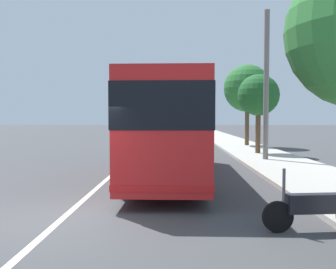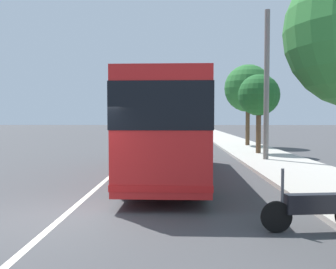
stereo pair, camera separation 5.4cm
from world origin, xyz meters
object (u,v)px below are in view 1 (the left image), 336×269
object	(u,v)px
car_far_distant	(177,132)
roadside_tree_mid_block	(258,96)
utility_pole	(266,86)
car_oncoming	(137,129)
roadside_tree_far_block	(247,89)
motorcycle_far_end	(315,208)
coach_bus	(170,124)

from	to	relation	value
car_far_distant	roadside_tree_mid_block	world-z (taller)	roadside_tree_mid_block
car_far_distant	roadside_tree_mid_block	xyz separation A→B (m)	(-18.31, -4.85, 2.86)
utility_pole	car_oncoming	bearing A→B (deg)	18.67
roadside_tree_far_block	utility_pole	size ratio (longest dim) A/B	0.83
car_far_distant	utility_pole	world-z (taller)	utility_pole
motorcycle_far_end	car_far_distant	distance (m)	33.28
car_oncoming	motorcycle_far_end	bearing A→B (deg)	8.62
coach_bus	car_far_distant	bearing A→B (deg)	0.45
coach_bus	roadside_tree_mid_block	size ratio (longest dim) A/B	2.26
coach_bus	car_oncoming	distance (m)	34.05
roadside_tree_far_block	utility_pole	distance (m)	9.77
coach_bus	roadside_tree_far_block	xyz separation A→B (m)	(14.70, -5.70, 2.50)
coach_bus	roadside_tree_mid_block	world-z (taller)	roadside_tree_mid_block
coach_bus	car_far_distant	distance (m)	26.61
coach_bus	utility_pole	xyz separation A→B (m)	(4.99, -4.80, 1.83)
motorcycle_far_end	car_far_distant	bearing A→B (deg)	-91.73
car_oncoming	roadside_tree_far_block	world-z (taller)	roadside_tree_far_block
motorcycle_far_end	roadside_tree_far_block	xyz separation A→B (m)	(21.30, -2.74, 4.04)
motorcycle_far_end	car_oncoming	xyz separation A→B (m)	(40.27, 7.86, 0.28)
coach_bus	roadside_tree_far_block	size ratio (longest dim) A/B	1.72
motorcycle_far_end	roadside_tree_mid_block	world-z (taller)	roadside_tree_mid_block
roadside_tree_mid_block	utility_pole	bearing A→B (deg)	174.17
car_far_distant	roadside_tree_far_block	size ratio (longest dim) A/B	0.71
roadside_tree_mid_block	roadside_tree_far_block	world-z (taller)	roadside_tree_far_block
car_far_distant	utility_pole	bearing A→B (deg)	-169.13
motorcycle_far_end	roadside_tree_far_block	bearing A→B (deg)	-103.67
car_oncoming	roadside_tree_far_block	bearing A→B (deg)	26.75
utility_pole	roadside_tree_far_block	bearing A→B (deg)	-5.33
coach_bus	utility_pole	bearing A→B (deg)	-42.78
motorcycle_far_end	roadside_tree_mid_block	size ratio (longest dim) A/B	0.44
roadside_tree_mid_block	roadside_tree_far_block	bearing A→B (deg)	-5.07
coach_bus	car_oncoming	xyz separation A→B (m)	(33.67, 4.89, -1.26)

